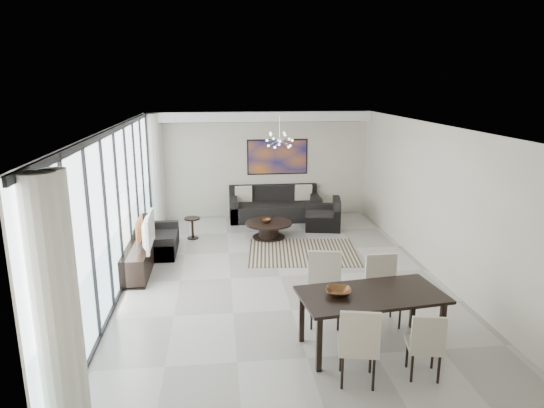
{
  "coord_description": "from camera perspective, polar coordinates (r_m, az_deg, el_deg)",
  "views": [
    {
      "loc": [
        -1.15,
        -8.7,
        3.67
      ],
      "look_at": [
        -0.07,
        0.8,
        1.25
      ],
      "focal_mm": 32.0,
      "sensor_mm": 36.0,
      "label": 1
    }
  ],
  "objects": [
    {
      "name": "side_table",
      "position": [
        11.76,
        -9.35,
        -2.42
      ],
      "size": [
        0.38,
        0.38,
        0.52
      ],
      "color": "black",
      "rests_on": "floor"
    },
    {
      "name": "bowl_coffee",
      "position": [
        11.65,
        -0.7,
        -1.96
      ],
      "size": [
        0.29,
        0.29,
        0.07
      ],
      "primitive_type": "imported",
      "rotation": [
        0.0,
        0.0,
        0.26
      ],
      "color": "brown",
      "rests_on": "coffee_table"
    },
    {
      "name": "television",
      "position": [
        9.69,
        -14.83,
        -3.13
      ],
      "size": [
        0.18,
        1.13,
        0.65
      ],
      "primitive_type": "imported",
      "rotation": [
        0.0,
        0.0,
        1.6
      ],
      "color": "gray",
      "rests_on": "tv_console"
    },
    {
      "name": "rug",
      "position": [
        10.79,
        3.63,
        -5.67
      ],
      "size": [
        2.55,
        2.06,
        0.01
      ],
      "primitive_type": "cube",
      "rotation": [
        0.0,
        0.0,
        -0.1
      ],
      "color": "black",
      "rests_on": "floor"
    },
    {
      "name": "sofa_main",
      "position": [
        13.3,
        0.29,
        -0.47
      ],
      "size": [
        2.45,
        1.0,
        0.89
      ],
      "color": "black",
      "rests_on": "floor"
    },
    {
      "name": "window_wall",
      "position": [
        9.13,
        -17.05,
        -0.39
      ],
      "size": [
        0.37,
        8.95,
        2.9
      ],
      "color": "silver",
      "rests_on": "floor"
    },
    {
      "name": "dining_chair_sw",
      "position": [
        6.21,
        10.16,
        -15.64
      ],
      "size": [
        0.57,
        0.57,
        1.05
      ],
      "color": "beige",
      "rests_on": "floor"
    },
    {
      "name": "loveseat",
      "position": [
        11.03,
        -13.45,
        -4.31
      ],
      "size": [
        0.8,
        1.43,
        0.71
      ],
      "color": "black",
      "rests_on": "floor"
    },
    {
      "name": "room_shell",
      "position": [
        9.12,
        3.88,
        0.08
      ],
      "size": [
        6.0,
        9.0,
        2.9
      ],
      "color": "#A8A39B",
      "rests_on": "ground"
    },
    {
      "name": "armchair",
      "position": [
        12.52,
        6.16,
        -1.66
      ],
      "size": [
        1.03,
        1.07,
        0.77
      ],
      "color": "black",
      "rests_on": "floor"
    },
    {
      "name": "dining_chair_ne",
      "position": [
        7.82,
        12.87,
        -9.17
      ],
      "size": [
        0.49,
        0.49,
        1.07
      ],
      "color": "beige",
      "rests_on": "floor"
    },
    {
      "name": "coffee_table",
      "position": [
        11.69,
        -0.39,
        -2.96
      ],
      "size": [
        1.12,
        1.12,
        0.39
      ],
      "color": "black",
      "rests_on": "floor"
    },
    {
      "name": "soffit",
      "position": [
        13.08,
        -1.46,
        10.26
      ],
      "size": [
        5.98,
        0.4,
        0.26
      ],
      "primitive_type": "cube",
      "color": "white",
      "rests_on": "room_shell"
    },
    {
      "name": "dining_table",
      "position": [
        6.98,
        11.61,
        -10.89
      ],
      "size": [
        2.09,
        1.23,
        0.83
      ],
      "color": "black",
      "rests_on": "floor"
    },
    {
      "name": "dining_chair_se",
      "position": [
        6.56,
        17.66,
        -15.22
      ],
      "size": [
        0.49,
        0.49,
        0.91
      ],
      "color": "beige",
      "rests_on": "floor"
    },
    {
      "name": "chandelier",
      "position": [
        11.37,
        0.89,
        7.54
      ],
      "size": [
        0.66,
        0.66,
        0.71
      ],
      "color": "silver",
      "rests_on": "room_shell"
    },
    {
      "name": "dining_chair_nw",
      "position": [
        7.66,
        6.23,
        -9.14
      ],
      "size": [
        0.6,
        0.6,
        1.12
      ],
      "color": "beige",
      "rests_on": "floor"
    },
    {
      "name": "bowl_dining",
      "position": [
        6.82,
        7.82,
        -10.19
      ],
      "size": [
        0.41,
        0.41,
        0.09
      ],
      "primitive_type": "imported",
      "rotation": [
        0.0,
        0.0,
        -0.18
      ],
      "color": "brown",
      "rests_on": "dining_table"
    },
    {
      "name": "painting",
      "position": [
        13.42,
        0.64,
        5.55
      ],
      "size": [
        1.68,
        0.04,
        0.98
      ],
      "primitive_type": "cube",
      "color": "#BC631A",
      "rests_on": "room_shell"
    },
    {
      "name": "tv_console",
      "position": [
        9.95,
        -15.49,
        -6.32
      ],
      "size": [
        0.49,
        1.73,
        0.54
      ],
      "primitive_type": "cube",
      "color": "black",
      "rests_on": "floor"
    }
  ]
}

